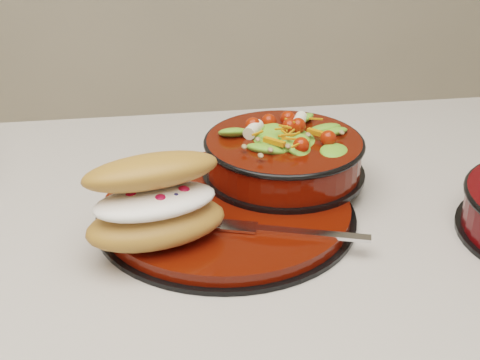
{
  "coord_description": "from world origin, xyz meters",
  "views": [
    {
      "loc": [
        -0.01,
        -0.68,
        1.32
      ],
      "look_at": [
        0.09,
        0.04,
        0.94
      ],
      "focal_mm": 50.0,
      "sensor_mm": 36.0,
      "label": 1
    }
  ],
  "objects": [
    {
      "name": "croissant",
      "position": [
        -0.02,
        -0.05,
        0.97
      ],
      "size": [
        0.17,
        0.13,
        0.1
      ],
      "rotation": [
        0.0,
        0.0,
        0.23
      ],
      "color": "#B97338",
      "rests_on": "dinner_plate"
    },
    {
      "name": "dinner_plate",
      "position": [
        0.07,
        0.02,
        0.91
      ],
      "size": [
        0.32,
        0.32,
        0.02
      ],
      "rotation": [
        0.0,
        0.0,
        0.19
      ],
      "color": "black",
      "rests_on": "island_counter"
    },
    {
      "name": "fork",
      "position": [
        0.13,
        -0.06,
        0.92
      ],
      "size": [
        0.17,
        0.07,
        0.0
      ],
      "rotation": [
        0.0,
        0.0,
        1.25
      ],
      "color": "silver",
      "rests_on": "dinner_plate"
    },
    {
      "name": "salad_bowl",
      "position": [
        0.15,
        0.09,
        0.95
      ],
      "size": [
        0.21,
        0.21,
        0.09
      ],
      "rotation": [
        0.0,
        0.0,
        0.25
      ],
      "color": "black",
      "rests_on": "dinner_plate"
    }
  ]
}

